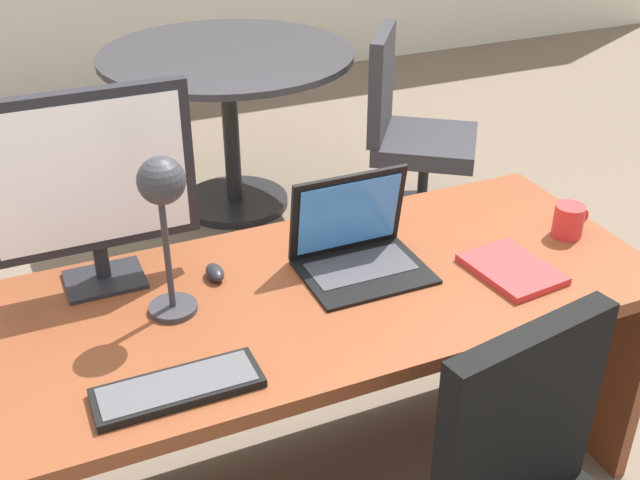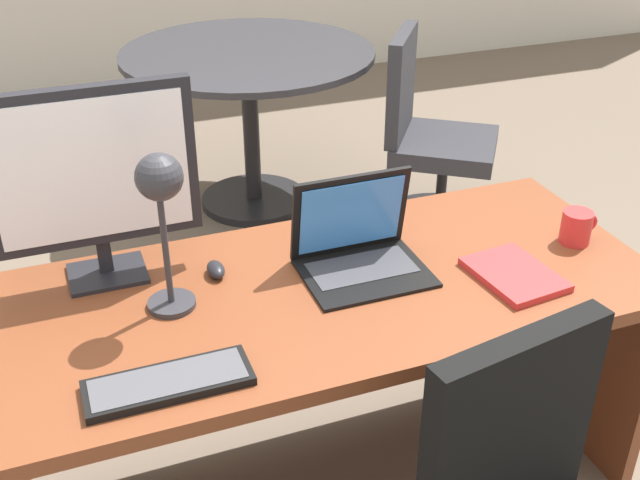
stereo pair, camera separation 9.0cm
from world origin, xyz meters
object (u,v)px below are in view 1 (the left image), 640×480
at_px(desk, 319,339).
at_px(book, 512,269).
at_px(mouse, 215,272).
at_px(laptop, 355,238).
at_px(keyboard, 178,388).
at_px(meeting_chair_near, 411,151).
at_px(coffee_mug, 569,221).
at_px(meeting_table, 229,92).
at_px(desk_lamp, 163,203).
at_px(monitor, 88,179).

xyz_separation_m(desk, book, (0.48, -0.18, 0.21)).
bearing_deg(mouse, laptop, -11.44).
bearing_deg(keyboard, laptop, 29.46).
distance_m(keyboard, meeting_chair_near, 2.26).
bearing_deg(laptop, coffee_mug, -9.97).
relative_size(mouse, meeting_chair_near, 0.09).
bearing_deg(meeting_table, book, -86.01).
relative_size(laptop, coffee_mug, 2.91).
height_order(desk, coffee_mug, coffee_mug).
relative_size(mouse, coffee_mug, 0.71).
relative_size(desk_lamp, book, 1.59).
bearing_deg(keyboard, meeting_chair_near, 47.19).
bearing_deg(mouse, coffee_mug, -10.52).
bearing_deg(coffee_mug, book, -158.68).
bearing_deg(meeting_chair_near, monitor, -144.24).
relative_size(laptop, mouse, 4.07).
relative_size(monitor, keyboard, 1.44).
distance_m(laptop, meeting_table, 1.85).
bearing_deg(desk, mouse, 156.92).
bearing_deg(laptop, book, -30.61).
height_order(desk, book, book).
distance_m(mouse, meeting_table, 1.85).
bearing_deg(monitor, desk_lamp, -59.51).
distance_m(mouse, desk_lamp, 0.35).
xyz_separation_m(desk_lamp, book, (0.87, -0.16, -0.30)).
xyz_separation_m(keyboard, desk_lamp, (0.07, 0.28, 0.30)).
xyz_separation_m(laptop, desk_lamp, (-0.51, -0.05, 0.24)).
height_order(laptop, book, laptop).
xyz_separation_m(laptop, book, (0.36, -0.21, -0.07)).
height_order(laptop, desk_lamp, desk_lamp).
bearing_deg(laptop, mouse, 168.56).
bearing_deg(desk, keyboard, -147.24).
height_order(desk, monitor, monitor).
height_order(mouse, coffee_mug, coffee_mug).
distance_m(monitor, desk_lamp, 0.26).
distance_m(keyboard, coffee_mug, 1.22).
bearing_deg(keyboard, monitor, 97.43).
bearing_deg(desk_lamp, meeting_chair_near, 43.21).
bearing_deg(keyboard, desk, 32.76).
xyz_separation_m(mouse, meeting_table, (0.59, 1.75, -0.15)).
distance_m(monitor, coffee_mug, 1.32).
distance_m(laptop, desk_lamp, 0.56).
distance_m(mouse, coffee_mug, 1.02).
bearing_deg(coffee_mug, desk_lamp, 176.94).
height_order(laptop, mouse, laptop).
height_order(keyboard, meeting_chair_near, meeting_chair_near).
height_order(monitor, mouse, monitor).
relative_size(keyboard, meeting_table, 0.30).
xyz_separation_m(desk, meeting_chair_near, (1.06, 1.35, -0.16)).
height_order(desk, desk_lamp, desk_lamp).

